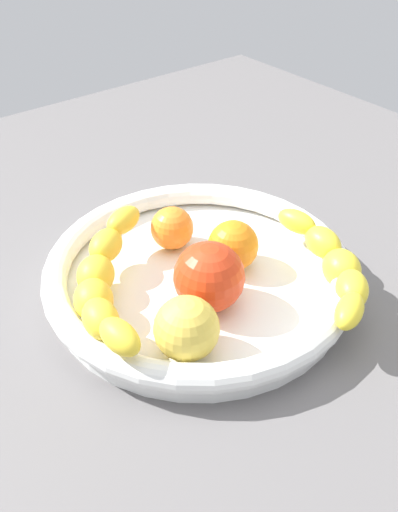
% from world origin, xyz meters
% --- Properties ---
extents(kitchen_counter, '(1.20, 1.20, 0.03)m').
position_xyz_m(kitchen_counter, '(0.00, 0.00, 0.01)').
color(kitchen_counter, '#625F60').
rests_on(kitchen_counter, ground).
extents(fruit_bowl, '(0.35, 0.35, 0.04)m').
position_xyz_m(fruit_bowl, '(0.00, 0.00, 0.05)').
color(fruit_bowl, white).
rests_on(fruit_bowl, kitchen_counter).
extents(banana_draped_left, '(0.12, 0.19, 0.05)m').
position_xyz_m(banana_draped_left, '(0.11, -0.10, 0.07)').
color(banana_draped_left, yellow).
rests_on(banana_draped_left, fruit_bowl).
extents(banana_draped_right, '(0.15, 0.20, 0.05)m').
position_xyz_m(banana_draped_right, '(-0.11, 0.02, 0.08)').
color(banana_draped_right, yellow).
rests_on(banana_draped_right, fruit_bowl).
extents(orange_front, '(0.06, 0.06, 0.06)m').
position_xyz_m(orange_front, '(0.04, -0.01, 0.07)').
color(orange_front, orange).
rests_on(orange_front, fruit_bowl).
extents(orange_mid_left, '(0.05, 0.05, 0.05)m').
position_xyz_m(orange_mid_left, '(0.01, 0.07, 0.07)').
color(orange_mid_left, orange).
rests_on(orange_mid_left, fruit_bowl).
extents(tomato_red, '(0.07, 0.07, 0.07)m').
position_xyz_m(tomato_red, '(-0.02, -0.04, 0.08)').
color(tomato_red, red).
rests_on(tomato_red, fruit_bowl).
extents(apple_yellow, '(0.06, 0.06, 0.06)m').
position_xyz_m(apple_yellow, '(-0.08, -0.08, 0.08)').
color(apple_yellow, '#E8C74A').
rests_on(apple_yellow, fruit_bowl).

